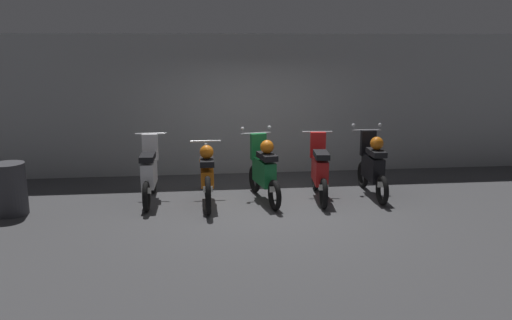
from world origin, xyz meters
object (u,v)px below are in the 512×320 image
Objects in this scene: motorbike_slot_0 at (149,173)px; trash_bin at (10,189)px; motorbike_slot_3 at (319,170)px; motorbike_slot_4 at (372,166)px; motorbike_slot_2 at (264,170)px; motorbike_slot_1 at (207,174)px.

motorbike_slot_0 reaches higher than trash_bin.
motorbike_slot_4 reaches higher than motorbike_slot_3.
motorbike_slot_2 reaches higher than motorbike_slot_3.
motorbike_slot_1 is at bearing -178.44° from motorbike_slot_3.
motorbike_slot_0 is 1.00× the size of motorbike_slot_4.
motorbike_slot_2 is at bearing -177.32° from motorbike_slot_4.
motorbike_slot_1 is (1.02, -0.20, 0.00)m from motorbike_slot_0.
motorbike_slot_3 is 1.93× the size of trash_bin.
motorbike_slot_4 is (2.04, 0.10, 0.00)m from motorbike_slot_2.
trash_bin is at bearing -167.71° from motorbike_slot_0.
motorbike_slot_0 is at bearing 175.08° from motorbike_slot_2.
motorbike_slot_4 is (3.06, 0.12, 0.04)m from motorbike_slot_1.
motorbike_slot_3 is (3.06, -0.15, 0.00)m from motorbike_slot_0.
motorbike_slot_3 is (2.04, 0.06, -0.00)m from motorbike_slot_1.
motorbike_slot_4 is at bearing 2.68° from motorbike_slot_2.
motorbike_slot_0 is 1.04m from motorbike_slot_1.
motorbike_slot_3 reaches higher than motorbike_slot_1.
motorbike_slot_3 is 5.31m from trash_bin.
motorbike_slot_4 is (1.02, 0.07, 0.04)m from motorbike_slot_3.
motorbike_slot_2 is 0.99× the size of motorbike_slot_4.
motorbike_slot_1 is 1.02m from motorbike_slot_2.
motorbike_slot_4 reaches higher than motorbike_slot_0.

